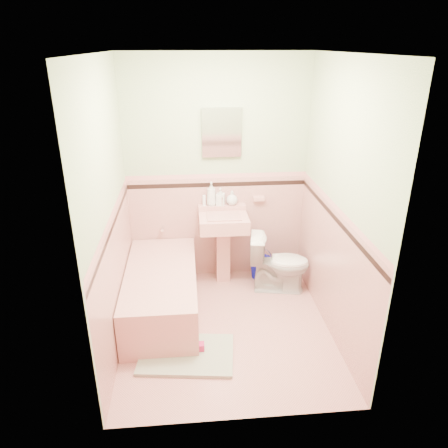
{
  "coord_description": "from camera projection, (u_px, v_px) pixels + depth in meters",
  "views": [
    {
      "loc": [
        -0.33,
        -3.39,
        2.57
      ],
      "look_at": [
        0.0,
        0.25,
        1.0
      ],
      "focal_mm": 33.9,
      "sensor_mm": 36.0,
      "label": 1
    }
  ],
  "objects": [
    {
      "name": "soap_bottle_right",
      "position": [
        232.0,
        198.0,
        4.72
      ],
      "size": [
        0.13,
        0.13,
        0.16
      ],
      "primitive_type": "imported",
      "rotation": [
        0.0,
        0.0,
        0.07
      ],
      "color": "#B2B2B2",
      "rests_on": "sink"
    },
    {
      "name": "toilet",
      "position": [
        279.0,
        263.0,
        4.67
      ],
      "size": [
        0.7,
        0.48,
        0.66
      ],
      "primitive_type": "imported",
      "rotation": [
        0.0,
        0.0,
        1.4
      ],
      "color": "white",
      "rests_on": "floor"
    },
    {
      "name": "cap_back",
      "position": [
        217.0,
        176.0,
        4.65
      ],
      "size": [
        2.0,
        0.0,
        2.0
      ],
      "primitive_type": "plane",
      "rotation": [
        1.57,
        0.0,
        0.0
      ],
      "color": "#D58988",
      "rests_on": "ground"
    },
    {
      "name": "tube",
      "position": [
        204.0,
        200.0,
        4.71
      ],
      "size": [
        0.04,
        0.04,
        0.12
      ],
      "primitive_type": "cylinder",
      "rotation": [
        0.0,
        0.0,
        0.0
      ],
      "color": "white",
      "rests_on": "sink"
    },
    {
      "name": "ceiling",
      "position": [
        227.0,
        53.0,
        3.16
      ],
      "size": [
        2.2,
        2.2,
        0.0
      ],
      "primitive_type": "plane",
      "rotation": [
        3.14,
        0.0,
        0.0
      ],
      "color": "white",
      "rests_on": "ground"
    },
    {
      "name": "wainscot_front",
      "position": [
        242.0,
        354.0,
        2.91
      ],
      "size": [
        2.0,
        0.0,
        2.0
      ],
      "primitive_type": "plane",
      "rotation": [
        -1.57,
        0.0,
        0.0
      ],
      "color": "#D89791",
      "rests_on": "ground"
    },
    {
      "name": "medicine_cabinet",
      "position": [
        222.0,
        132.0,
        4.46
      ],
      "size": [
        0.4,
        0.04,
        0.5
      ],
      "primitive_type": "cube",
      "color": "white",
      "rests_on": "wall_back"
    },
    {
      "name": "sink_faucet",
      "position": [
        222.0,
        201.0,
        4.69
      ],
      "size": [
        0.02,
        0.02,
        0.1
      ],
      "primitive_type": "cylinder",
      "color": "silver",
      "rests_on": "sink"
    },
    {
      "name": "wall_back",
      "position": [
        217.0,
        173.0,
        4.66
      ],
      "size": [
        2.5,
        0.0,
        2.5
      ],
      "primitive_type": "plane",
      "rotation": [
        1.57,
        0.0,
        0.0
      ],
      "color": "#F7EAC9",
      "rests_on": "ground"
    },
    {
      "name": "tub_faucet",
      "position": [
        162.0,
        228.0,
        4.8
      ],
      "size": [
        0.04,
        0.12,
        0.04
      ],
      "primitive_type": "cylinder",
      "rotation": [
        1.57,
        0.0,
        0.0
      ],
      "color": "silver",
      "rests_on": "wall_back"
    },
    {
      "name": "cap_right",
      "position": [
        337.0,
        208.0,
        3.74
      ],
      "size": [
        0.0,
        2.2,
        2.2
      ],
      "primitive_type": "plane",
      "rotation": [
        1.57,
        0.0,
        -1.57
      ],
      "color": "#D58988",
      "rests_on": "ground"
    },
    {
      "name": "soap_dish",
      "position": [
        259.0,
        198.0,
        4.78
      ],
      "size": [
        0.13,
        0.07,
        0.04
      ],
      "primitive_type": "cube",
      "color": "tan",
      "rests_on": "wall_back"
    },
    {
      "name": "bath_mat",
      "position": [
        187.0,
        354.0,
        3.76
      ],
      "size": [
        0.89,
        0.65,
        0.03
      ],
      "primitive_type": "cube",
      "rotation": [
        0.0,
        0.0,
        -0.12
      ],
      "color": "#96A68A",
      "rests_on": "floor"
    },
    {
      "name": "cap_left",
      "position": [
        111.0,
        216.0,
        3.58
      ],
      "size": [
        0.0,
        2.2,
        2.2
      ],
      "primitive_type": "plane",
      "rotation": [
        1.57,
        0.0,
        1.57
      ],
      "color": "#D58988",
      "rests_on": "ground"
    },
    {
      "name": "sink",
      "position": [
        223.0,
        250.0,
        4.77
      ],
      "size": [
        0.53,
        0.48,
        0.84
      ],
      "primitive_type": null,
      "color": "tan",
      "rests_on": "floor"
    },
    {
      "name": "soap_bottle_mid",
      "position": [
        220.0,
        197.0,
        4.71
      ],
      "size": [
        0.11,
        0.11,
        0.2
      ],
      "primitive_type": "imported",
      "rotation": [
        0.0,
        0.0,
        -0.23
      ],
      "color": "#B2B2B2",
      "rests_on": "sink"
    },
    {
      "name": "bucket",
      "position": [
        260.0,
        268.0,
        4.99
      ],
      "size": [
        0.3,
        0.3,
        0.25
      ],
      "primitive_type": null,
      "rotation": [
        0.0,
        0.0,
        -0.25
      ],
      "color": "#080DAE",
      "rests_on": "floor"
    },
    {
      "name": "accent_left",
      "position": [
        113.0,
        227.0,
        3.62
      ],
      "size": [
        0.0,
        2.2,
        2.2
      ],
      "primitive_type": "plane",
      "rotation": [
        1.57,
        0.0,
        1.57
      ],
      "color": "black",
      "rests_on": "ground"
    },
    {
      "name": "accent_right",
      "position": [
        336.0,
        219.0,
        3.78
      ],
      "size": [
        0.0,
        2.2,
        2.2
      ],
      "primitive_type": "plane",
      "rotation": [
        1.57,
        0.0,
        -1.57
      ],
      "color": "black",
      "rests_on": "ground"
    },
    {
      "name": "cap_front",
      "position": [
        243.0,
        275.0,
        2.67
      ],
      "size": [
        2.0,
        0.0,
        2.0
      ],
      "primitive_type": "plane",
      "rotation": [
        -1.57,
        0.0,
        0.0
      ],
      "color": "#D58988",
      "rests_on": "ground"
    },
    {
      "name": "bathtub",
      "position": [
        162.0,
        293.0,
        4.3
      ],
      "size": [
        0.7,
        1.5,
        0.45
      ],
      "primitive_type": "cube",
      "color": "tan",
      "rests_on": "floor"
    },
    {
      "name": "wainscot_left",
      "position": [
        118.0,
        279.0,
        3.82
      ],
      "size": [
        0.0,
        2.2,
        2.2
      ],
      "primitive_type": "plane",
      "rotation": [
        1.57,
        0.0,
        1.57
      ],
      "color": "#D89791",
      "rests_on": "ground"
    },
    {
      "name": "wainscot_right",
      "position": [
        330.0,
        269.0,
        3.99
      ],
      "size": [
        0.0,
        2.2,
        2.2
      ],
      "primitive_type": "plane",
      "rotation": [
        1.57,
        0.0,
        -1.57
      ],
      "color": "#D89791",
      "rests_on": "ground"
    },
    {
      "name": "wainscot_back",
      "position": [
        217.0,
        227.0,
        4.9
      ],
      "size": [
        2.0,
        0.0,
        2.0
      ],
      "primitive_type": "plane",
      "rotation": [
        1.57,
        0.0,
        0.0
      ],
      "color": "#D89791",
      "rests_on": "ground"
    },
    {
      "name": "wall_right",
      "position": [
        339.0,
        205.0,
        3.73
      ],
      "size": [
        0.0,
        2.5,
        2.5
      ],
      "primitive_type": "plane",
      "rotation": [
        1.57,
        0.0,
        -1.57
      ],
      "color": "#F7EAC9",
      "rests_on": "ground"
    },
    {
      "name": "shoe",
      "position": [
        195.0,
        347.0,
        3.79
      ],
      "size": [
        0.16,
        0.08,
        0.06
      ],
      "primitive_type": "cube",
      "rotation": [
        0.0,
        0.0,
        -0.02
      ],
      "color": "#BF1E59",
      "rests_on": "bath_mat"
    },
    {
      "name": "accent_back",
      "position": [
        217.0,
        185.0,
        4.69
      ],
      "size": [
        2.0,
        0.0,
        2.0
      ],
      "primitive_type": "plane",
      "rotation": [
        1.57,
        0.0,
        0.0
      ],
      "color": "black",
      "rests_on": "ground"
    },
    {
      "name": "wall_left",
      "position": [
        109.0,
        213.0,
        3.57
      ],
      "size": [
        0.0,
        2.5,
        2.5
      ],
      "primitive_type": "plane",
      "rotation": [
        1.57,
        0.0,
        1.57
      ],
      "color": "#F7EAC9",
      "rests_on": "ground"
    },
    {
      "name": "floor",
      "position": [
        226.0,
        328.0,
        4.14
      ],
      "size": [
        2.2,
        2.2,
        0.0
      ],
      "primitive_type": "plane",
      "color": "#D5918B",
      "rests_on": "ground"
    },
    {
      "name": "accent_front",
      "position": [
        243.0,
        288.0,
        2.71
      ],
      "size": [
        2.0,
        0.0,
        2.0
      ],
      "primitive_type": "plane",
      "rotation": [
        -1.57,
        0.0,
        0.0
      ],
      "color": "black",
      "rests_on": "ground"
    },
    {
      "name": "wall_front",
      "position": [
        244.0,
        272.0,
        2.64
      ],
      "size": [
        2.5,
        0.0,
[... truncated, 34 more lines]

